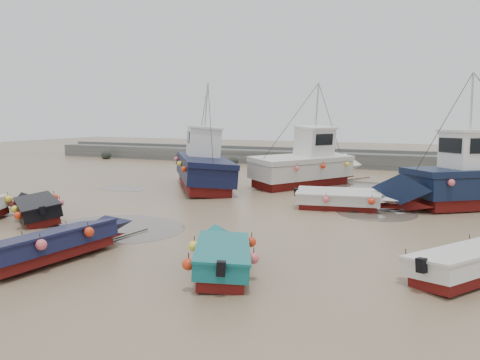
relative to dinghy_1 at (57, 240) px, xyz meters
The scene contains 15 objects.
ground 7.56m from the dinghy_1, 69.69° to the left, with size 120.00×120.00×0.00m, color #8E785C.
seawall 29.19m from the dinghy_1, 84.76° to the left, with size 60.00×4.92×1.50m.
puddle_a 3.90m from the dinghy_1, 101.92° to the left, with size 5.36×5.36×0.01m, color #554F44.
puddle_b 13.32m from the dinghy_1, 53.74° to the left, with size 3.50×3.50×0.01m, color #554F44.
puddle_c 13.74m from the dinghy_1, 120.42° to the left, with size 3.48×3.48×0.01m, color #554F44.
puddle_d 18.98m from the dinghy_1, 72.06° to the left, with size 5.97×5.97×0.01m, color #554F44.
dinghy_1 is the anchor object (origin of this frame).
dinghy_2 5.18m from the dinghy_1, 10.41° to the left, with size 2.85×5.04×1.43m.
dinghy_3 11.95m from the dinghy_1, 15.50° to the left, with size 3.84×5.23×1.43m.
dinghy_4 6.32m from the dinghy_1, 142.39° to the left, with size 5.21×4.04×1.43m.
dinghy_5 12.86m from the dinghy_1, 60.02° to the left, with size 6.07×2.52×1.43m.
cabin_boat_0 14.63m from the dinghy_1, 101.69° to the left, with size 7.43×9.55×6.22m.
cabin_boat_1 17.90m from the dinghy_1, 81.16° to the left, with size 5.98×9.12×6.22m.
cabin_boat_2 18.38m from the dinghy_1, 49.91° to the left, with size 9.40×7.42×6.22m.
person 11.84m from the dinghy_1, 91.23° to the left, with size 0.62×0.41×1.71m, color #1D233E.
Camera 1 is at (8.09, -17.32, 4.26)m, focal length 35.00 mm.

